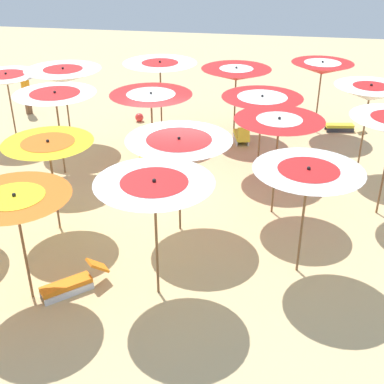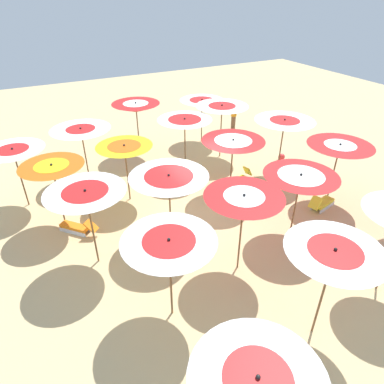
% 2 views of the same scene
% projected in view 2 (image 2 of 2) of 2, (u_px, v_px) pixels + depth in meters
% --- Properties ---
extents(ground, '(42.20, 42.20, 0.04)m').
position_uv_depth(ground, '(205.00, 215.00, 11.69)').
color(ground, '#D1B57F').
extents(beach_umbrella_1, '(2.19, 2.19, 2.26)m').
position_uv_depth(beach_umbrella_1, '(339.00, 150.00, 11.44)').
color(beach_umbrella_1, brown).
rests_on(beach_umbrella_1, ground).
extents(beach_umbrella_2, '(2.30, 2.30, 2.45)m').
position_uv_depth(beach_umbrella_2, '(284.00, 124.00, 12.91)').
color(beach_umbrella_2, brown).
rests_on(beach_umbrella_2, ground).
extents(beach_umbrella_3, '(2.27, 2.27, 2.42)m').
position_uv_depth(beach_umbrella_3, '(222.00, 110.00, 14.55)').
color(beach_umbrella_3, brown).
rests_on(beach_umbrella_3, ground).
extents(beach_umbrella_4, '(2.12, 2.12, 2.16)m').
position_uv_depth(beach_umbrella_4, '(202.00, 103.00, 16.14)').
color(beach_umbrella_4, brown).
rests_on(beach_umbrella_4, ground).
extents(beach_umbrella_6, '(2.17, 2.17, 2.19)m').
position_uv_depth(beach_umbrella_6, '(300.00, 181.00, 9.78)').
color(beach_umbrella_6, brown).
rests_on(beach_umbrella_6, ground).
extents(beach_umbrella_7, '(2.22, 2.22, 2.24)m').
position_uv_depth(beach_umbrella_7, '(233.00, 145.00, 11.80)').
color(beach_umbrella_7, brown).
rests_on(beach_umbrella_7, ground).
extents(beach_umbrella_8, '(2.15, 2.15, 2.36)m').
position_uv_depth(beach_umbrella_8, '(185.00, 123.00, 13.28)').
color(beach_umbrella_8, brown).
rests_on(beach_umbrella_8, ground).
extents(beach_umbrella_9, '(2.09, 2.09, 2.45)m').
position_uv_depth(beach_umbrella_9, '(136.00, 108.00, 14.72)').
color(beach_umbrella_9, brown).
rests_on(beach_umbrella_9, ground).
extents(beach_umbrella_10, '(1.97, 1.97, 2.49)m').
position_uv_depth(beach_umbrella_10, '(333.00, 258.00, 6.61)').
color(beach_umbrella_10, brown).
rests_on(beach_umbrella_10, ground).
extents(beach_umbrella_11, '(2.02, 2.02, 2.43)m').
position_uv_depth(beach_umbrella_11, '(244.00, 202.00, 8.39)').
color(beach_umbrella_11, brown).
rests_on(beach_umbrella_11, ground).
extents(beach_umbrella_12, '(2.28, 2.28, 2.27)m').
position_uv_depth(beach_umbrella_12, '(169.00, 181.00, 9.59)').
color(beach_umbrella_12, brown).
rests_on(beach_umbrella_12, ground).
extents(beach_umbrella_13, '(1.94, 1.94, 2.19)m').
position_uv_depth(beach_umbrella_13, '(125.00, 151.00, 11.54)').
color(beach_umbrella_13, brown).
rests_on(beach_umbrella_13, ground).
extents(beach_umbrella_14, '(2.26, 2.26, 2.22)m').
position_uv_depth(beach_umbrella_14, '(81.00, 133.00, 12.79)').
color(beach_umbrella_14, brown).
rests_on(beach_umbrella_14, ground).
extents(beach_umbrella_16, '(2.05, 2.05, 2.32)m').
position_uv_depth(beach_umbrella_16, '(169.00, 247.00, 7.13)').
color(beach_umbrella_16, brown).
rests_on(beach_umbrella_16, ground).
extents(beach_umbrella_17, '(2.08, 2.08, 2.42)m').
position_uv_depth(beach_umbrella_17, '(86.00, 197.00, 8.59)').
color(beach_umbrella_17, brown).
rests_on(beach_umbrella_17, ground).
extents(beach_umbrella_18, '(1.94, 1.94, 2.22)m').
position_uv_depth(beach_umbrella_18, '(53.00, 170.00, 10.23)').
color(beach_umbrella_18, brown).
rests_on(beach_umbrella_18, ground).
extents(beach_umbrella_19, '(2.05, 2.05, 2.24)m').
position_uv_depth(beach_umbrella_19, '(14.00, 154.00, 11.19)').
color(beach_umbrella_19, brown).
rests_on(beach_umbrella_19, ground).
extents(lounger_0, '(0.64, 1.24, 0.64)m').
position_uv_depth(lounger_0, '(322.00, 203.00, 11.94)').
color(lounger_0, silver).
rests_on(lounger_0, ground).
extents(lounger_2, '(1.19, 1.13, 0.54)m').
position_uv_depth(lounger_2, '(77.00, 227.00, 10.78)').
color(lounger_2, silver).
rests_on(lounger_2, ground).
extents(lounger_3, '(0.64, 1.23, 0.61)m').
position_uv_depth(lounger_3, '(239.00, 180.00, 13.36)').
color(lounger_3, olive).
rests_on(lounger_3, ground).
extents(beachgoer_0, '(0.30, 0.30, 1.60)m').
position_uv_depth(beachgoer_0, '(234.00, 114.00, 18.11)').
color(beachgoer_0, brown).
rests_on(beachgoer_0, ground).
extents(beach_ball, '(0.29, 0.29, 0.29)m').
position_uv_depth(beach_ball, '(282.00, 157.00, 15.26)').
color(beach_ball, red).
rests_on(beach_ball, ground).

